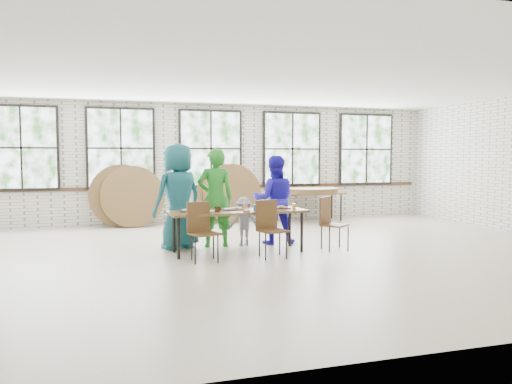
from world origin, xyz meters
TOP-DOWN VIEW (x-y plane):
  - room at (0.00, 4.44)m, footprint 12.00×12.00m
  - dining_table at (-0.35, 0.34)m, footprint 2.45×0.95m
  - chair_near_left at (-1.09, -0.18)m, footprint 0.53×0.52m
  - chair_near_right at (0.06, -0.20)m, footprint 0.51×0.50m
  - chair_spare at (1.31, 0.13)m, footprint 0.58×0.58m
  - adult_teal at (-1.30, 0.99)m, footprint 1.10×0.94m
  - adult_green at (-0.61, 0.99)m, footprint 0.69×0.48m
  - toddler at (-0.07, 0.99)m, footprint 0.60×0.35m
  - adult_blue at (0.54, 0.99)m, footprint 0.95×0.81m
  - storage_table at (2.48, 3.91)m, footprint 1.85×0.88m
  - tabletop_clutter at (-0.24, 0.31)m, footprint 2.02×0.60m
  - round_tops_stacked at (2.48, 3.91)m, footprint 1.50×1.50m
  - round_tops_leaning at (-0.84, 4.14)m, footprint 4.20×0.45m

SIDE VIEW (x-z plane):
  - toddler at x=-0.07m, z-range 0.00..0.91m
  - chair_near_left at x=-1.09m, z-range 0.08..1.03m
  - chair_near_right at x=0.06m, z-range 0.08..1.03m
  - chair_spare at x=1.31m, z-range 0.08..1.03m
  - storage_table at x=2.48m, z-range 0.32..1.06m
  - dining_table at x=-0.35m, z-range 0.32..1.06m
  - round_tops_leaning at x=-0.84m, z-range -0.01..1.48m
  - tabletop_clutter at x=-0.24m, z-range 0.71..0.82m
  - round_tops_stacked at x=2.48m, z-range 0.74..0.87m
  - adult_blue at x=0.54m, z-range 0.00..1.69m
  - adult_green at x=-0.61m, z-range 0.00..1.83m
  - adult_teal at x=-1.30m, z-range 0.00..1.92m
  - room at x=0.00m, z-range -4.17..7.83m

